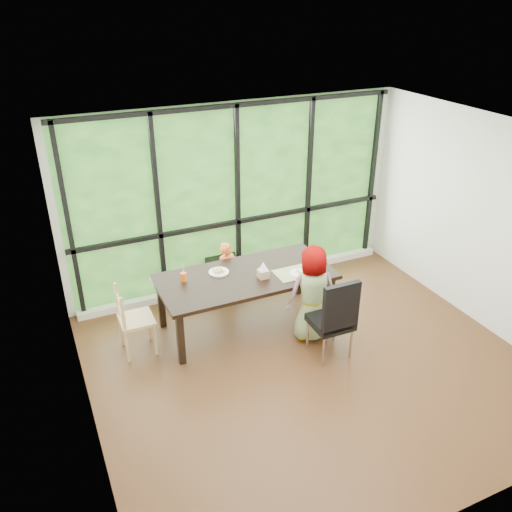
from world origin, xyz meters
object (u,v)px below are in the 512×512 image
at_px(orange_cup, 184,277).
at_px(white_mug, 313,256).
at_px(chair_window_leather, 220,255).
at_px(chair_end_beech, 136,319).
at_px(chair_interior_leather, 331,316).
at_px(tissue_box, 263,274).
at_px(child_toddler, 228,273).
at_px(plate_near, 299,273).
at_px(plate_far, 219,272).
at_px(child_older, 313,293).
at_px(green_cup, 319,268).
at_px(dining_table, 246,300).

height_order(orange_cup, white_mug, orange_cup).
relative_size(chair_window_leather, white_mug, 12.26).
bearing_deg(chair_end_beech, chair_interior_leather, -115.33).
distance_m(chair_interior_leather, chair_end_beech, 2.34).
bearing_deg(chair_end_beech, tissue_box, -95.75).
height_order(child_toddler, plate_near, child_toddler).
distance_m(plate_far, white_mug, 1.30).
xyz_separation_m(child_older, plate_near, (-0.02, 0.33, 0.12)).
distance_m(orange_cup, tissue_box, 1.00).
xyz_separation_m(green_cup, tissue_box, (-0.71, 0.17, -0.01)).
relative_size(dining_table, chair_interior_leather, 2.07).
relative_size(chair_interior_leather, chair_end_beech, 1.20).
relative_size(chair_interior_leather, child_toddler, 1.17).
bearing_deg(dining_table, white_mug, 1.49).
distance_m(chair_window_leather, white_mug, 1.42).
relative_size(orange_cup, white_mug, 1.30).
bearing_deg(chair_window_leather, plate_near, -48.70).
xyz_separation_m(dining_table, green_cup, (0.89, -0.32, 0.44)).
xyz_separation_m(child_toddler, plate_far, (-0.29, -0.42, 0.30)).
distance_m(child_toddler, white_mug, 1.22).
bearing_deg(child_older, green_cup, -119.38).
distance_m(child_toddler, plate_near, 1.13).
height_order(child_toddler, tissue_box, child_toddler).
relative_size(dining_table, tissue_box, 17.85).
height_order(plate_near, white_mug, white_mug).
relative_size(orange_cup, green_cup, 0.88).
relative_size(child_older, plate_near, 5.18).
height_order(dining_table, tissue_box, tissue_box).
bearing_deg(plate_near, tissue_box, 167.15).
xyz_separation_m(child_toddler, child_older, (0.66, -1.22, 0.18)).
xyz_separation_m(chair_window_leather, plate_near, (0.59, -1.30, 0.22)).
bearing_deg(plate_far, orange_cup, -177.59).
bearing_deg(plate_far, dining_table, -35.59).
bearing_deg(green_cup, dining_table, 160.48).
bearing_deg(white_mug, child_older, -119.10).
xyz_separation_m(chair_interior_leather, tissue_box, (-0.49, 0.84, 0.26)).
height_order(chair_interior_leather, child_toddler, chair_interior_leather).
height_order(plate_near, tissue_box, tissue_box).
distance_m(dining_table, green_cup, 1.04).
xyz_separation_m(child_older, plate_far, (-0.95, 0.79, 0.12)).
relative_size(white_mug, tissue_box, 0.70).
relative_size(child_toddler, orange_cup, 8.04).
height_order(dining_table, chair_window_leather, chair_window_leather).
height_order(chair_window_leather, orange_cup, chair_window_leather).
relative_size(chair_interior_leather, white_mug, 12.26).
bearing_deg(white_mug, child_toddler, 149.00).
height_order(child_toddler, child_older, child_older).
bearing_deg(green_cup, child_toddler, 133.30).
bearing_deg(dining_table, chair_window_leather, 87.18).
relative_size(chair_window_leather, child_older, 0.85).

